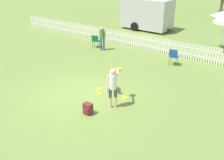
# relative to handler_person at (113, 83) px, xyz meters

# --- Properties ---
(ground_plane) EXTENTS (240.00, 240.00, 0.00)m
(ground_plane) POSITION_rel_handler_person_xyz_m (-1.67, 0.00, -1.01)
(ground_plane) COLOR olive
(handler_person) EXTENTS (0.53, 1.06, 1.60)m
(handler_person) POSITION_rel_handler_person_xyz_m (0.00, 0.00, 0.00)
(handler_person) COLOR beige
(handler_person) RESTS_ON ground_plane
(leaping_dog) EXTENTS (0.76, 0.92, 0.85)m
(leaping_dog) POSITION_rel_handler_person_xyz_m (-0.81, 1.02, -0.48)
(leaping_dog) COLOR beige
(leaping_dog) RESTS_ON ground_plane
(frisbee_near_handler) EXTENTS (0.23, 0.23, 0.02)m
(frisbee_near_handler) POSITION_rel_handler_person_xyz_m (0.01, 0.80, -0.99)
(frisbee_near_handler) COLOR yellow
(frisbee_near_handler) RESTS_ON ground_plane
(frisbee_near_dog) EXTENTS (0.23, 0.23, 0.02)m
(frisbee_near_dog) POSITION_rel_handler_person_xyz_m (-1.06, 0.51, -0.99)
(frisbee_near_dog) COLOR yellow
(frisbee_near_dog) RESTS_ON ground_plane
(frisbee_midfield) EXTENTS (0.23, 0.23, 0.02)m
(frisbee_midfield) POSITION_rel_handler_person_xyz_m (-1.33, 0.81, -0.99)
(frisbee_midfield) COLOR yellow
(frisbee_midfield) RESTS_ON ground_plane
(backpack_on_grass) EXTENTS (0.33, 0.26, 0.42)m
(backpack_on_grass) POSITION_rel_handler_person_xyz_m (-0.46, -0.95, -0.80)
(backpack_on_grass) COLOR maroon
(backpack_on_grass) RESTS_ON ground_plane
(picket_fence) EXTENTS (23.58, 0.04, 0.94)m
(picket_fence) POSITION_rel_handler_person_xyz_m (-1.67, 6.74, -0.53)
(picket_fence) COLOR silver
(picket_fence) RESTS_ON ground_plane
(folding_chair_blue_left) EXTENTS (0.56, 0.57, 0.84)m
(folding_chair_blue_left) POSITION_rel_handler_person_xyz_m (-5.15, 5.31, -0.50)
(folding_chair_blue_left) COLOR #333338
(folding_chair_blue_left) RESTS_ON ground_plane
(folding_chair_center) EXTENTS (0.47, 0.49, 0.92)m
(folding_chair_center) POSITION_rel_handler_person_xyz_m (0.16, 5.33, -0.45)
(folding_chair_center) COLOR #333338
(folding_chair_center) RESTS_ON ground_plane
(spectator_standing) EXTENTS (0.39, 0.27, 1.49)m
(spectator_standing) POSITION_rel_handler_person_xyz_m (-4.48, 5.17, -0.12)
(spectator_standing) COLOR #334C7A
(spectator_standing) RESTS_ON ground_plane
(equipment_trailer) EXTENTS (4.71, 2.23, 2.44)m
(equipment_trailer) POSITION_rel_handler_person_xyz_m (-4.84, 11.57, 0.28)
(equipment_trailer) COLOR #B7B7B7
(equipment_trailer) RESTS_ON ground_plane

